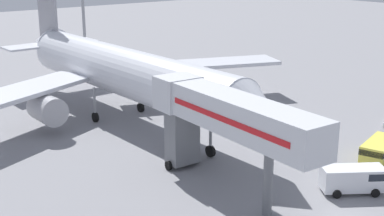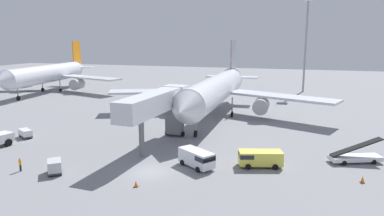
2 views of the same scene
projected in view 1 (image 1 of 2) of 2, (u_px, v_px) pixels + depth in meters
The scene contains 4 objects.
airplane_at_gate at pixel (120, 71), 59.02m from camera, with size 46.37×46.22×14.98m.
jet_bridge at pixel (222, 116), 40.93m from camera, with size 4.19×17.72×8.01m.
service_van_near_left at pixel (379, 150), 47.72m from camera, with size 5.55×3.49×1.94m.
service_van_mid_right at pixel (354, 178), 41.63m from camera, with size 5.10×4.33×2.08m.
Camera 1 is at (-28.96, -19.33, 18.17)m, focal length 49.97 mm.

